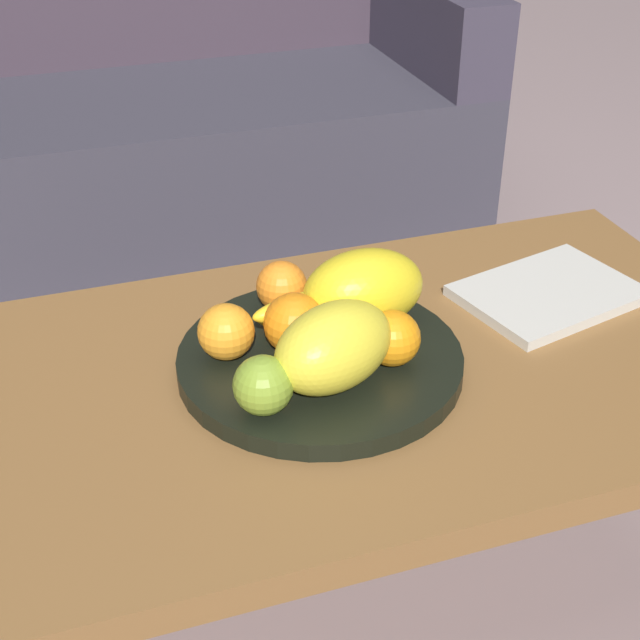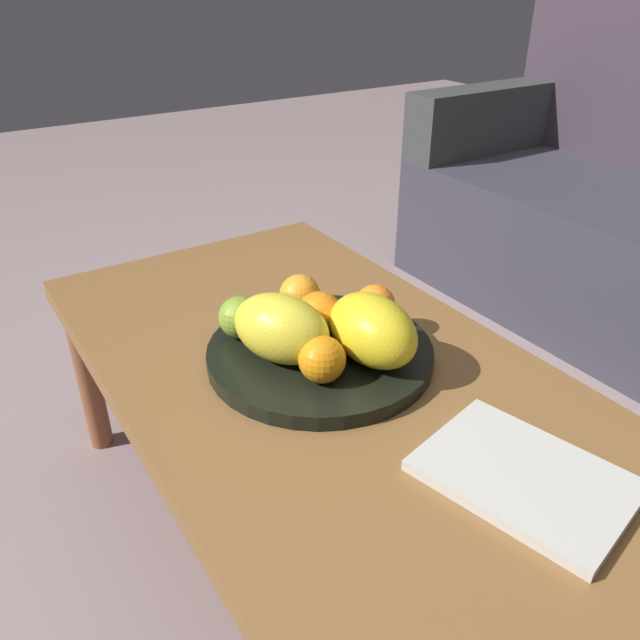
{
  "view_description": "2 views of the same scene",
  "coord_description": "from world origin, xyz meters",
  "px_view_note": "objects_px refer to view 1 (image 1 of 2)",
  "views": [
    {
      "loc": [
        -0.34,
        -0.92,
        1.1
      ],
      "look_at": [
        -0.03,
        0.01,
        0.49
      ],
      "focal_mm": 51.27,
      "sensor_mm": 36.0,
      "label": 1
    },
    {
      "loc": [
        0.7,
        -0.47,
        0.99
      ],
      "look_at": [
        -0.03,
        0.01,
        0.49
      ],
      "focal_mm": 35.38,
      "sensor_mm": 36.0,
      "label": 2
    }
  ],
  "objects_px": {
    "melon_large_front": "(334,347)",
    "orange_left": "(392,338)",
    "apple_left": "(263,385)",
    "orange_right": "(294,324)",
    "magazine": "(549,293)",
    "orange_back": "(282,286)",
    "coffee_table": "(342,394)",
    "banana_bunch": "(312,313)",
    "couch": "(128,122)",
    "melon_smaller_beside": "(363,290)",
    "orange_front": "(226,332)",
    "fruit_bowl": "(320,361)"
  },
  "relations": [
    {
      "from": "melon_large_front",
      "to": "orange_left",
      "type": "distance_m",
      "value": 0.09
    },
    {
      "from": "coffee_table",
      "to": "orange_right",
      "type": "height_order",
      "value": "orange_right"
    },
    {
      "from": "couch",
      "to": "apple_left",
      "type": "distance_m",
      "value": 1.43
    },
    {
      "from": "orange_left",
      "to": "banana_bunch",
      "type": "bearing_deg",
      "value": 127.45
    },
    {
      "from": "melon_smaller_beside",
      "to": "orange_back",
      "type": "relative_size",
      "value": 2.35
    },
    {
      "from": "fruit_bowl",
      "to": "orange_left",
      "type": "relative_size",
      "value": 5.16
    },
    {
      "from": "melon_smaller_beside",
      "to": "orange_back",
      "type": "bearing_deg",
      "value": 140.68
    },
    {
      "from": "apple_left",
      "to": "magazine",
      "type": "bearing_deg",
      "value": 18.18
    },
    {
      "from": "melon_large_front",
      "to": "melon_smaller_beside",
      "type": "distance_m",
      "value": 0.14
    },
    {
      "from": "orange_back",
      "to": "magazine",
      "type": "height_order",
      "value": "orange_back"
    },
    {
      "from": "melon_large_front",
      "to": "couch",
      "type": "bearing_deg",
      "value": 92.48
    },
    {
      "from": "couch",
      "to": "orange_front",
      "type": "relative_size",
      "value": 23.33
    },
    {
      "from": "orange_front",
      "to": "orange_left",
      "type": "relative_size",
      "value": 1.02
    },
    {
      "from": "orange_left",
      "to": "banana_bunch",
      "type": "distance_m",
      "value": 0.12
    },
    {
      "from": "orange_left",
      "to": "orange_back",
      "type": "distance_m",
      "value": 0.19
    },
    {
      "from": "couch",
      "to": "melon_large_front",
      "type": "distance_m",
      "value": 1.41
    },
    {
      "from": "apple_left",
      "to": "banana_bunch",
      "type": "height_order",
      "value": "apple_left"
    },
    {
      "from": "fruit_bowl",
      "to": "apple_left",
      "type": "distance_m",
      "value": 0.14
    },
    {
      "from": "coffee_table",
      "to": "banana_bunch",
      "type": "bearing_deg",
      "value": 113.28
    },
    {
      "from": "apple_left",
      "to": "orange_back",
      "type": "bearing_deg",
      "value": 68.15
    },
    {
      "from": "orange_right",
      "to": "magazine",
      "type": "height_order",
      "value": "orange_right"
    },
    {
      "from": "coffee_table",
      "to": "orange_front",
      "type": "height_order",
      "value": "orange_front"
    },
    {
      "from": "orange_left",
      "to": "magazine",
      "type": "height_order",
      "value": "orange_left"
    },
    {
      "from": "fruit_bowl",
      "to": "orange_back",
      "type": "relative_size",
      "value": 5.24
    },
    {
      "from": "coffee_table",
      "to": "couch",
      "type": "distance_m",
      "value": 1.34
    },
    {
      "from": "orange_back",
      "to": "orange_left",
      "type": "bearing_deg",
      "value": -60.94
    },
    {
      "from": "fruit_bowl",
      "to": "banana_bunch",
      "type": "xyz_separation_m",
      "value": [
        0.01,
        0.05,
        0.04
      ]
    },
    {
      "from": "couch",
      "to": "orange_front",
      "type": "height_order",
      "value": "couch"
    },
    {
      "from": "orange_left",
      "to": "banana_bunch",
      "type": "relative_size",
      "value": 0.43
    },
    {
      "from": "orange_left",
      "to": "melon_smaller_beside",
      "type": "bearing_deg",
      "value": 91.83
    },
    {
      "from": "fruit_bowl",
      "to": "melon_smaller_beside",
      "type": "distance_m",
      "value": 0.11
    },
    {
      "from": "melon_smaller_beside",
      "to": "orange_back",
      "type": "height_order",
      "value": "melon_smaller_beside"
    },
    {
      "from": "fruit_bowl",
      "to": "orange_right",
      "type": "height_order",
      "value": "orange_right"
    },
    {
      "from": "melon_smaller_beside",
      "to": "couch",
      "type": "bearing_deg",
      "value": 96.34
    },
    {
      "from": "coffee_table",
      "to": "orange_back",
      "type": "distance_m",
      "value": 0.17
    },
    {
      "from": "melon_large_front",
      "to": "banana_bunch",
      "type": "distance_m",
      "value": 0.12
    },
    {
      "from": "melon_large_front",
      "to": "orange_back",
      "type": "relative_size",
      "value": 2.34
    },
    {
      "from": "apple_left",
      "to": "coffee_table",
      "type": "bearing_deg",
      "value": 33.6
    },
    {
      "from": "melon_large_front",
      "to": "orange_front",
      "type": "bearing_deg",
      "value": 137.48
    },
    {
      "from": "couch",
      "to": "magazine",
      "type": "height_order",
      "value": "couch"
    },
    {
      "from": "orange_back",
      "to": "orange_right",
      "type": "bearing_deg",
      "value": -97.54
    },
    {
      "from": "apple_left",
      "to": "banana_bunch",
      "type": "distance_m",
      "value": 0.18
    },
    {
      "from": "orange_back",
      "to": "banana_bunch",
      "type": "height_order",
      "value": "orange_back"
    },
    {
      "from": "orange_front",
      "to": "magazine",
      "type": "relative_size",
      "value": 0.29
    },
    {
      "from": "couch",
      "to": "fruit_bowl",
      "type": "relative_size",
      "value": 4.6
    },
    {
      "from": "melon_large_front",
      "to": "apple_left",
      "type": "distance_m",
      "value": 0.1
    },
    {
      "from": "melon_large_front",
      "to": "melon_smaller_beside",
      "type": "relative_size",
      "value": 0.99
    },
    {
      "from": "melon_large_front",
      "to": "apple_left",
      "type": "relative_size",
      "value": 2.3
    },
    {
      "from": "banana_bunch",
      "to": "magazine",
      "type": "bearing_deg",
      "value": 2.32
    },
    {
      "from": "coffee_table",
      "to": "banana_bunch",
      "type": "distance_m",
      "value": 0.12
    }
  ]
}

